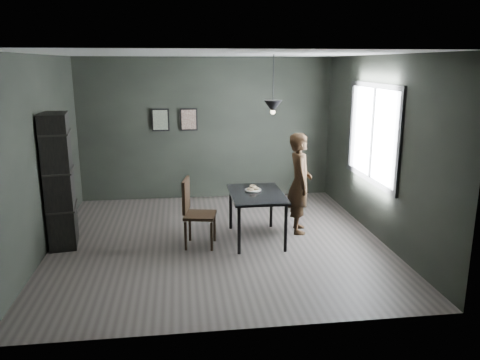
{
  "coord_description": "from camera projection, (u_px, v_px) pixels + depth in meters",
  "views": [
    {
      "loc": [
        -0.54,
        -6.78,
        2.67
      ],
      "look_at": [
        0.35,
        0.05,
        0.95
      ],
      "focal_mm": 35.0,
      "sensor_mm": 36.0,
      "label": 1
    }
  ],
  "objects": [
    {
      "name": "white_plate",
      "position": [
        253.0,
        190.0,
        7.25
      ],
      "size": [
        0.23,
        0.23,
        0.01
      ],
      "primitive_type": "cylinder",
      "color": "white",
      "rests_on": "cafe_table"
    },
    {
      "name": "framed_print_right",
      "position": [
        189.0,
        119.0,
        9.18
      ],
      "size": [
        0.34,
        0.04,
        0.44
      ],
      "color": "black",
      "rests_on": "ground"
    },
    {
      "name": "shelf_unit",
      "position": [
        59.0,
        181.0,
        6.87
      ],
      "size": [
        0.47,
        0.71,
        1.99
      ],
      "primitive_type": "cube",
      "rotation": [
        0.0,
        0.0,
        0.14
      ],
      "color": "black",
      "rests_on": "ground"
    },
    {
      "name": "cafe_table",
      "position": [
        257.0,
        198.0,
        7.15
      ],
      "size": [
        0.8,
        1.2,
        0.75
      ],
      "color": "black",
      "rests_on": "ground"
    },
    {
      "name": "back_wall",
      "position": [
        207.0,
        129.0,
        9.3
      ],
      "size": [
        5.0,
        0.1,
        2.8
      ],
      "primitive_type": "cube",
      "color": "black",
      "rests_on": "ground"
    },
    {
      "name": "pendant_lamp",
      "position": [
        273.0,
        106.0,
        6.94
      ],
      "size": [
        0.28,
        0.28,
        0.86
      ],
      "color": "black",
      "rests_on": "ground"
    },
    {
      "name": "window_assembly",
      "position": [
        372.0,
        133.0,
        7.35
      ],
      "size": [
        0.04,
        1.96,
        1.56
      ],
      "color": "white",
      "rests_on": "ground"
    },
    {
      "name": "framed_print_left",
      "position": [
        160.0,
        120.0,
        9.11
      ],
      "size": [
        0.34,
        0.04,
        0.44
      ],
      "color": "black",
      "rests_on": "ground"
    },
    {
      "name": "ground",
      "position": [
        218.0,
        241.0,
        7.24
      ],
      "size": [
        5.0,
        5.0,
        0.0
      ],
      "primitive_type": "plane",
      "color": "#342F2D",
      "rests_on": "ground"
    },
    {
      "name": "ceiling",
      "position": [
        216.0,
        54.0,
        6.56
      ],
      "size": [
        5.0,
        5.0,
        0.02
      ],
      "color": "silver",
      "rests_on": "ground"
    },
    {
      "name": "woman",
      "position": [
        300.0,
        183.0,
        7.48
      ],
      "size": [
        0.47,
        0.64,
        1.62
      ],
      "primitive_type": "imported",
      "rotation": [
        0.0,
        0.0,
        1.43
      ],
      "color": "black",
      "rests_on": "ground"
    },
    {
      "name": "wood_chair",
      "position": [
        194.0,
        208.0,
        6.92
      ],
      "size": [
        0.52,
        0.52,
        1.03
      ],
      "rotation": [
        0.0,
        0.0,
        -0.19
      ],
      "color": "black",
      "rests_on": "ground"
    },
    {
      "name": "donut_pile",
      "position": [
        253.0,
        188.0,
        7.24
      ],
      "size": [
        0.2,
        0.16,
        0.08
      ],
      "rotation": [
        0.0,
        0.0,
        0.35
      ],
      "color": "beige",
      "rests_on": "white_plate"
    }
  ]
}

